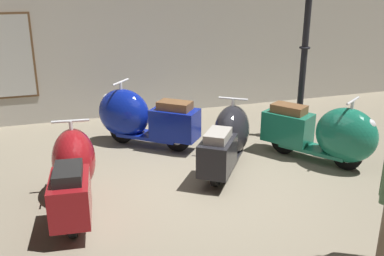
{
  "coord_description": "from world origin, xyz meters",
  "views": [
    {
      "loc": [
        -1.94,
        -4.97,
        2.73
      ],
      "look_at": [
        -0.03,
        0.88,
        0.61
      ],
      "focal_mm": 40.05,
      "sensor_mm": 36.0,
      "label": 1
    }
  ],
  "objects_px": {
    "scooter_0": "(73,171)",
    "lamppost": "(305,43)",
    "scooter_1": "(139,117)",
    "scooter_3": "(327,134)",
    "scooter_2": "(228,138)"
  },
  "relations": [
    {
      "from": "scooter_3",
      "to": "scooter_0",
      "type": "bearing_deg",
      "value": -121.47
    },
    {
      "from": "scooter_0",
      "to": "lamppost",
      "type": "bearing_deg",
      "value": -65.63
    },
    {
      "from": "scooter_0",
      "to": "scooter_2",
      "type": "height_order",
      "value": "scooter_0"
    },
    {
      "from": "scooter_3",
      "to": "scooter_2",
      "type": "bearing_deg",
      "value": -137.44
    },
    {
      "from": "scooter_0",
      "to": "scooter_3",
      "type": "relative_size",
      "value": 1.0
    },
    {
      "from": "scooter_1",
      "to": "scooter_2",
      "type": "xyz_separation_m",
      "value": [
        1.09,
        -1.33,
        -0.04
      ]
    },
    {
      "from": "scooter_2",
      "to": "scooter_0",
      "type": "bearing_deg",
      "value": 138.64
    },
    {
      "from": "scooter_1",
      "to": "lamppost",
      "type": "height_order",
      "value": "lamppost"
    },
    {
      "from": "scooter_0",
      "to": "lamppost",
      "type": "xyz_separation_m",
      "value": [
        4.03,
        1.32,
        1.24
      ]
    },
    {
      "from": "scooter_0",
      "to": "lamppost",
      "type": "height_order",
      "value": "lamppost"
    },
    {
      "from": "scooter_1",
      "to": "scooter_2",
      "type": "bearing_deg",
      "value": 169.29
    },
    {
      "from": "scooter_1",
      "to": "scooter_3",
      "type": "bearing_deg",
      "value": -173.22
    },
    {
      "from": "scooter_0",
      "to": "lamppost",
      "type": "relative_size",
      "value": 0.57
    },
    {
      "from": "scooter_0",
      "to": "scooter_2",
      "type": "bearing_deg",
      "value": -70.97
    },
    {
      "from": "scooter_1",
      "to": "scooter_2",
      "type": "relative_size",
      "value": 1.06
    }
  ]
}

